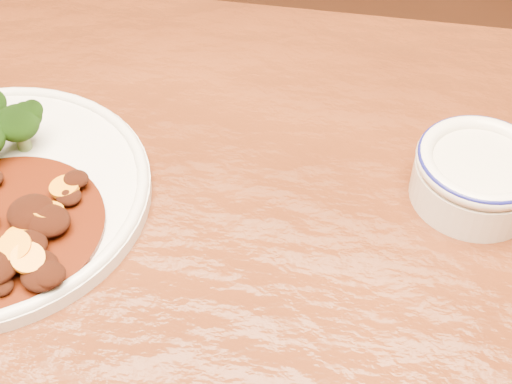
# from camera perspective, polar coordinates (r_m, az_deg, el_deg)

# --- Properties ---
(dining_table) EXTENTS (1.58, 1.03, 0.75)m
(dining_table) POSITION_cam_1_polar(r_m,az_deg,el_deg) (0.66, -3.21, -12.25)
(dining_table) COLOR #5E2810
(dining_table) RESTS_ON ground
(mince_stew) EXTENTS (0.18, 0.18, 0.03)m
(mince_stew) POSITION_cam_1_polar(r_m,az_deg,el_deg) (0.65, -19.81, -2.96)
(mince_stew) COLOR #461207
(mince_stew) RESTS_ON dinner_plate
(dip_bowl) EXTENTS (0.12, 0.12, 0.05)m
(dip_bowl) POSITION_cam_1_polar(r_m,az_deg,el_deg) (0.68, 17.34, 1.41)
(dip_bowl) COLOR silver
(dip_bowl) RESTS_ON dining_table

